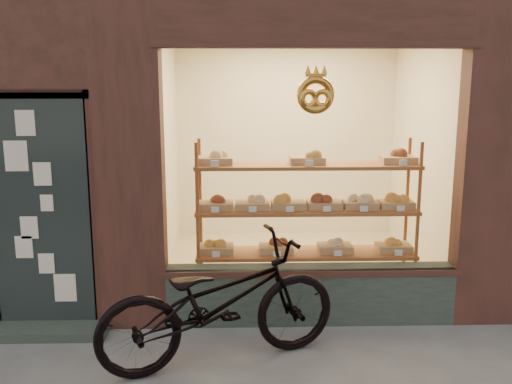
{
  "coord_description": "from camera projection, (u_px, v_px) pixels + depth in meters",
  "views": [
    {
      "loc": [
        -0.21,
        -2.98,
        2.31
      ],
      "look_at": [
        -0.07,
        2.0,
        1.3
      ],
      "focal_mm": 40.0,
      "sensor_mm": 36.0,
      "label": 1
    }
  ],
  "objects": [
    {
      "name": "display_shelf",
      "position": [
        306.0,
        224.0,
        5.72
      ],
      "size": [
        2.2,
        0.45,
        1.7
      ],
      "color": "brown",
      "rests_on": "ground"
    },
    {
      "name": "bicycle",
      "position": [
        220.0,
        302.0,
        4.59
      ],
      "size": [
        2.12,
        1.33,
        1.05
      ],
      "primitive_type": "imported",
      "rotation": [
        0.0,
        0.0,
        1.91
      ],
      "color": "black",
      "rests_on": "ground"
    }
  ]
}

